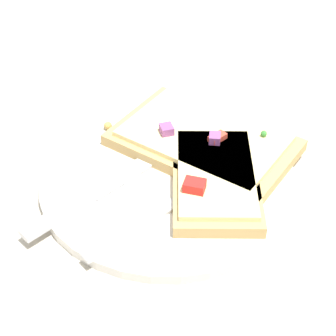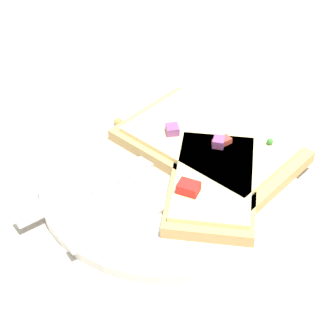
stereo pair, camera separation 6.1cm
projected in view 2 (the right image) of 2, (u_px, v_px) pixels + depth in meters
ground_plane at (168, 183)px, 0.63m from camera, size 4.00×4.00×0.00m
plate at (168, 179)px, 0.62m from camera, size 0.28×0.28×0.01m
fork at (171, 203)px, 0.58m from camera, size 0.05×0.21×0.01m
knife at (96, 185)px, 0.60m from camera, size 0.04×0.22×0.01m
pizza_slice_main at (211, 146)px, 0.64m from camera, size 0.22×0.15×0.03m
pizza_slice_corner at (213, 182)px, 0.60m from camera, size 0.17×0.18×0.03m
crumb_scatter at (160, 149)px, 0.65m from camera, size 0.15×0.05×0.01m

